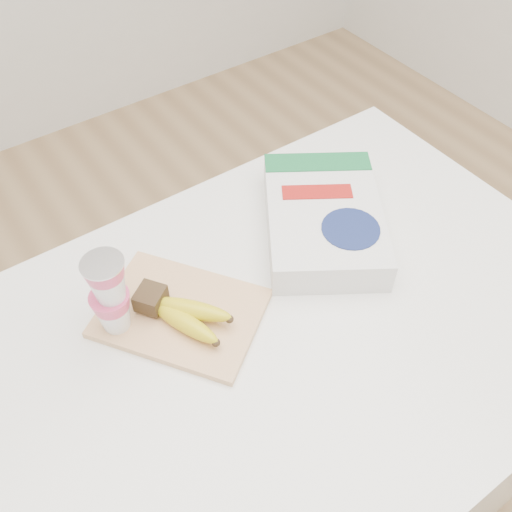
{
  "coord_description": "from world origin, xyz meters",
  "views": [
    {
      "loc": [
        -0.34,
        -0.43,
        1.66
      ],
      "look_at": [
        0.04,
        0.12,
        0.91
      ],
      "focal_mm": 40.0,
      "sensor_mm": 36.0,
      "label": 1
    }
  ],
  "objects_px": {
    "bananas": "(181,312)",
    "cereal_box": "(323,219)",
    "table": "(272,437)",
    "cutting_board": "(181,313)",
    "yogurt_stack": "(109,293)"
  },
  "relations": [
    {
      "from": "cutting_board",
      "to": "bananas",
      "type": "relative_size",
      "value": 1.53
    },
    {
      "from": "cutting_board",
      "to": "yogurt_stack",
      "type": "xyz_separation_m",
      "value": [
        -0.1,
        0.03,
        0.09
      ]
    },
    {
      "from": "cutting_board",
      "to": "bananas",
      "type": "bearing_deg",
      "value": -148.26
    },
    {
      "from": "table",
      "to": "cutting_board",
      "type": "xyz_separation_m",
      "value": [
        -0.12,
        0.11,
        0.44
      ]
    },
    {
      "from": "bananas",
      "to": "yogurt_stack",
      "type": "relative_size",
      "value": 1.12
    },
    {
      "from": "table",
      "to": "bananas",
      "type": "bearing_deg",
      "value": 142.83
    },
    {
      "from": "table",
      "to": "cereal_box",
      "type": "height_order",
      "value": "cereal_box"
    },
    {
      "from": "cutting_board",
      "to": "cereal_box",
      "type": "height_order",
      "value": "cereal_box"
    },
    {
      "from": "table",
      "to": "cereal_box",
      "type": "bearing_deg",
      "value": 32.47
    },
    {
      "from": "table",
      "to": "cutting_board",
      "type": "bearing_deg",
      "value": 136.64
    },
    {
      "from": "table",
      "to": "cutting_board",
      "type": "distance_m",
      "value": 0.47
    },
    {
      "from": "cereal_box",
      "to": "cutting_board",
      "type": "bearing_deg",
      "value": -143.99
    },
    {
      "from": "bananas",
      "to": "cereal_box",
      "type": "height_order",
      "value": "cereal_box"
    },
    {
      "from": "yogurt_stack",
      "to": "cereal_box",
      "type": "bearing_deg",
      "value": -2.28
    },
    {
      "from": "cereal_box",
      "to": "table",
      "type": "bearing_deg",
      "value": -114.6
    }
  ]
}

